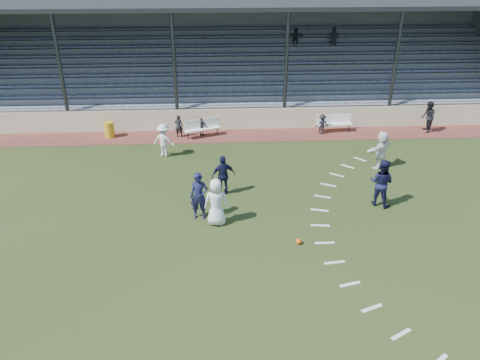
# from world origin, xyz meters

# --- Properties ---
(ground) EXTENTS (90.00, 90.00, 0.00)m
(ground) POSITION_xyz_m (0.00, 0.00, 0.00)
(ground) COLOR #283616
(ground) RESTS_ON ground
(cinder_track) EXTENTS (34.00, 2.00, 0.02)m
(cinder_track) POSITION_xyz_m (0.00, 10.50, 0.01)
(cinder_track) COLOR brown
(cinder_track) RESTS_ON ground
(retaining_wall) EXTENTS (34.00, 0.18, 1.20)m
(retaining_wall) POSITION_xyz_m (0.00, 11.55, 0.60)
(retaining_wall) COLOR beige
(retaining_wall) RESTS_ON ground
(bench_left) EXTENTS (2.01, 1.17, 0.95)m
(bench_left) POSITION_xyz_m (-1.60, 10.52, 0.58)
(bench_left) COLOR white
(bench_left) RESTS_ON cinder_track
(bench_right) EXTENTS (2.02, 0.60, 0.95)m
(bench_right) POSITION_xyz_m (5.71, 10.88, 0.58)
(bench_right) COLOR white
(bench_right) RESTS_ON cinder_track
(trash_bin) EXTENTS (0.53, 0.53, 0.84)m
(trash_bin) POSITION_xyz_m (-6.63, 10.64, 0.44)
(trash_bin) COLOR gold
(trash_bin) RESTS_ON cinder_track
(football) EXTENTS (0.21, 0.21, 0.21)m
(football) POSITION_xyz_m (1.92, -0.00, 0.10)
(football) COLOR #E6550D
(football) RESTS_ON ground
(player_white_lead) EXTENTS (0.93, 0.64, 1.84)m
(player_white_lead) POSITION_xyz_m (-0.93, 1.49, 0.92)
(player_white_lead) COLOR white
(player_white_lead) RESTS_ON ground
(player_navy_lead) EXTENTS (0.69, 0.46, 1.86)m
(player_navy_lead) POSITION_xyz_m (-1.57, 1.97, 0.93)
(player_navy_lead) COLOR #131435
(player_navy_lead) RESTS_ON ground
(player_navy_mid) EXTENTS (1.21, 1.17, 1.96)m
(player_navy_mid) POSITION_xyz_m (5.59, 2.60, 0.98)
(player_navy_mid) COLOR #131435
(player_navy_mid) RESTS_ON ground
(player_white_wing) EXTENTS (1.21, 0.92, 1.66)m
(player_white_wing) POSITION_xyz_m (-3.43, 7.93, 0.83)
(player_white_wing) COLOR white
(player_white_wing) RESTS_ON ground
(player_navy_wing) EXTENTS (1.07, 0.64, 1.71)m
(player_navy_wing) POSITION_xyz_m (-0.61, 3.86, 0.85)
(player_navy_wing) COLOR #131435
(player_navy_wing) RESTS_ON ground
(player_white_back) EXTENTS (1.66, 1.41, 1.79)m
(player_white_back) POSITION_xyz_m (6.73, 6.05, 0.90)
(player_white_back) COLOR white
(player_white_back) RESTS_ON ground
(official) EXTENTS (0.75, 0.92, 1.73)m
(official) POSITION_xyz_m (10.83, 10.49, 0.89)
(official) COLOR black
(official) RESTS_ON cinder_track
(sub_left_near) EXTENTS (0.48, 0.35, 1.23)m
(sub_left_near) POSITION_xyz_m (-2.87, 10.48, 0.64)
(sub_left_near) COLOR black
(sub_left_near) RESTS_ON cinder_track
(sub_left_far) EXTENTS (0.63, 0.44, 1.00)m
(sub_left_far) POSITION_xyz_m (-1.64, 10.60, 0.52)
(sub_left_far) COLOR black
(sub_left_far) RESTS_ON cinder_track
(sub_right) EXTENTS (0.76, 0.50, 1.11)m
(sub_right) POSITION_xyz_m (4.95, 10.50, 0.58)
(sub_right) COLOR black
(sub_right) RESTS_ON cinder_track
(grandstand) EXTENTS (34.60, 9.00, 6.61)m
(grandstand) POSITION_xyz_m (0.00, 16.26, 2.20)
(grandstand) COLOR slate
(grandstand) RESTS_ON ground
(penalty_arc) EXTENTS (3.89, 14.63, 0.01)m
(penalty_arc) POSITION_xyz_m (4.12, 0.00, 0.01)
(penalty_arc) COLOR silver
(penalty_arc) RESTS_ON ground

